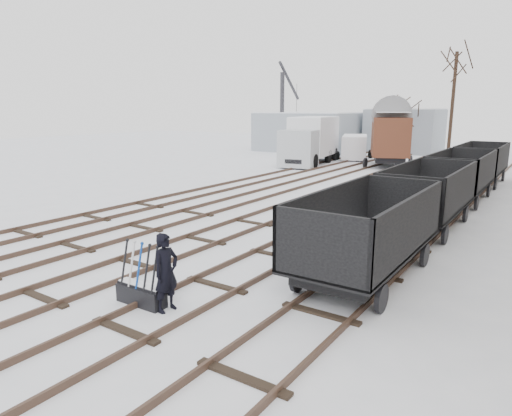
# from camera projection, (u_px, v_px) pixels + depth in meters

# --- Properties ---
(ground) EXTENTS (120.00, 120.00, 0.00)m
(ground) POSITION_uv_depth(u_px,v_px,m) (137.00, 265.00, 13.52)
(ground) COLOR white
(ground) RESTS_ON ground
(tracks) EXTENTS (13.90, 52.00, 0.16)m
(tracks) POSITION_uv_depth(u_px,v_px,m) (333.00, 193.00, 24.57)
(tracks) COLOR black
(tracks) RESTS_ON ground
(shed_left) EXTENTS (10.00, 8.00, 4.10)m
(shed_left) POSITION_uv_depth(u_px,v_px,m) (310.00, 131.00, 49.32)
(shed_left) COLOR #939CA6
(shed_left) RESTS_ON ground
(shed_right) EXTENTS (7.00, 6.00, 4.50)m
(shed_right) POSITION_uv_depth(u_px,v_px,m) (405.00, 130.00, 47.59)
(shed_right) COLOR #939CA6
(shed_right) RESTS_ON ground
(ground_frame) EXTENTS (1.31, 0.44, 1.49)m
(ground_frame) POSITION_uv_depth(u_px,v_px,m) (141.00, 293.00, 10.74)
(ground_frame) COLOR black
(ground_frame) RESTS_ON ground
(worker) EXTENTS (0.48, 0.69, 1.83)m
(worker) POSITION_uv_depth(u_px,v_px,m) (166.00, 273.00, 10.28)
(worker) COLOR black
(worker) RESTS_ON ground
(freight_wagon_a) EXTENTS (2.35, 5.88, 2.40)m
(freight_wagon_a) POSITION_uv_depth(u_px,v_px,m) (367.00, 246.00, 12.27)
(freight_wagon_a) COLOR black
(freight_wagon_a) RESTS_ON ground
(freight_wagon_b) EXTENTS (2.35, 5.88, 2.40)m
(freight_wagon_b) POSITION_uv_depth(u_px,v_px,m) (427.00, 205.00, 17.45)
(freight_wagon_b) COLOR black
(freight_wagon_b) RESTS_ON ground
(freight_wagon_c) EXTENTS (2.35, 5.88, 2.40)m
(freight_wagon_c) POSITION_uv_depth(u_px,v_px,m) (460.00, 183.00, 22.63)
(freight_wagon_c) COLOR black
(freight_wagon_c) RESTS_ON ground
(freight_wagon_d) EXTENTS (2.35, 5.88, 2.40)m
(freight_wagon_d) POSITION_uv_depth(u_px,v_px,m) (481.00, 169.00, 27.81)
(freight_wagon_d) COLOR black
(freight_wagon_d) RESTS_ON ground
(box_van_wagon) EXTENTS (4.78, 6.26, 4.25)m
(box_van_wagon) POSITION_uv_depth(u_px,v_px,m) (390.00, 135.00, 35.56)
(box_van_wagon) COLOR black
(box_van_wagon) RESTS_ON ground
(lorry) EXTENTS (3.74, 8.73, 3.83)m
(lorry) POSITION_uv_depth(u_px,v_px,m) (310.00, 140.00, 37.47)
(lorry) COLOR black
(lorry) RESTS_ON ground
(panel_van) EXTENTS (3.67, 5.28, 2.14)m
(panel_van) POSITION_uv_depth(u_px,v_px,m) (354.00, 147.00, 41.21)
(panel_van) COLOR white
(panel_van) RESTS_ON ground
(crane) EXTENTS (2.03, 5.42, 9.18)m
(crane) POSITION_uv_depth(u_px,v_px,m) (283.00, 129.00, 48.03)
(crane) COLOR #2F2F34
(crane) RESTS_ON ground
(tree_far_left) EXTENTS (0.30, 0.30, 4.83)m
(tree_far_left) POSITION_uv_depth(u_px,v_px,m) (403.00, 130.00, 43.92)
(tree_far_left) COLOR black
(tree_far_left) RESTS_ON ground
(tree_far_right) EXTENTS (0.30, 0.30, 9.21)m
(tree_far_right) POSITION_uv_depth(u_px,v_px,m) (452.00, 107.00, 39.45)
(tree_far_right) COLOR black
(tree_far_right) RESTS_ON ground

